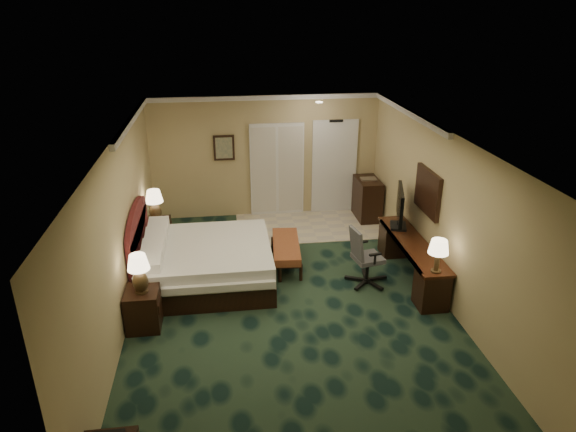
{
  "coord_description": "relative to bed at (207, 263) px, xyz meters",
  "views": [
    {
      "loc": [
        -0.97,
        -7.15,
        4.53
      ],
      "look_at": [
        0.08,
        0.6,
        1.24
      ],
      "focal_mm": 32.0,
      "sensor_mm": 36.0,
      "label": 1
    }
  ],
  "objects": [
    {
      "name": "lamp_far",
      "position": [
        -0.99,
        1.54,
        0.52
      ],
      "size": [
        0.35,
        0.35,
        0.64
      ],
      "primitive_type": null,
      "rotation": [
        0.0,
        0.0,
        -0.04
      ],
      "color": "black",
      "rests_on": "nightstand_far"
    },
    {
      "name": "tv",
      "position": [
        3.49,
        0.32,
        0.71
      ],
      "size": [
        0.35,
        0.95,
        0.75
      ],
      "primitive_type": "cube",
      "rotation": [
        0.0,
        0.0,
        -0.28
      ],
      "color": "black",
      "rests_on": "desk"
    },
    {
      "name": "desk",
      "position": [
        3.53,
        -0.35,
        -0.0
      ],
      "size": [
        0.51,
        2.37,
        0.68
      ],
      "primitive_type": "cube",
      "color": "black",
      "rests_on": "ground"
    },
    {
      "name": "minibar",
      "position": [
        3.52,
        2.4,
        0.11
      ],
      "size": [
        0.48,
        0.86,
        0.91
      ],
      "primitive_type": "cube",
      "color": "black",
      "rests_on": "ground"
    },
    {
      "name": "wall_right",
      "position": [
        3.81,
        -0.8,
        1.0
      ],
      "size": [
        0.0,
        7.5,
        2.7
      ],
      "primitive_type": "cube",
      "color": "tan",
      "rests_on": "ground"
    },
    {
      "name": "floor",
      "position": [
        1.31,
        -0.8,
        -0.35
      ],
      "size": [
        5.0,
        7.5,
        0.0
      ],
      "primitive_type": "cube",
      "color": "black",
      "rests_on": "ground"
    },
    {
      "name": "crown_molding",
      "position": [
        1.31,
        -0.8,
        2.3
      ],
      "size": [
        5.0,
        7.5,
        0.1
      ],
      "primitive_type": null,
      "color": "silver",
      "rests_on": "wall_back"
    },
    {
      "name": "wall_left",
      "position": [
        -1.19,
        -0.8,
        1.0
      ],
      "size": [
        0.0,
        7.5,
        2.7
      ],
      "primitive_type": "cube",
      "color": "tan",
      "rests_on": "ground"
    },
    {
      "name": "bed_bench",
      "position": [
        1.43,
        0.39,
        -0.12
      ],
      "size": [
        0.58,
        1.39,
        0.46
      ],
      "primitive_type": "cube",
      "rotation": [
        0.0,
        0.0,
        -0.09
      ],
      "color": "maroon",
      "rests_on": "ground"
    },
    {
      "name": "ceiling",
      "position": [
        1.31,
        -0.8,
        2.35
      ],
      "size": [
        5.0,
        7.5,
        0.0
      ],
      "primitive_type": "cube",
      "color": "white",
      "rests_on": "wall_back"
    },
    {
      "name": "wall_front",
      "position": [
        1.31,
        -4.55,
        1.0
      ],
      "size": [
        5.0,
        0.0,
        2.7
      ],
      "primitive_type": "cube",
      "color": "tan",
      "rests_on": "ground"
    },
    {
      "name": "entry_door",
      "position": [
        2.86,
        2.92,
        0.7
      ],
      "size": [
        1.02,
        0.06,
        2.18
      ],
      "primitive_type": "cube",
      "color": "silver",
      "rests_on": "ground"
    },
    {
      "name": "nightstand_far",
      "position": [
        -0.96,
        1.59,
        -0.07
      ],
      "size": [
        0.44,
        0.5,
        0.55
      ],
      "primitive_type": "cube",
      "color": "black",
      "rests_on": "ground"
    },
    {
      "name": "headboard",
      "position": [
        -1.13,
        0.2,
        0.35
      ],
      "size": [
        0.12,
        2.0,
        1.4
      ],
      "primitive_type": null,
      "color": "#4B1812",
      "rests_on": "ground"
    },
    {
      "name": "closet_doors",
      "position": [
        1.56,
        2.91,
        0.7
      ],
      "size": [
        1.2,
        0.06,
        2.1
      ],
      "primitive_type": "cube",
      "color": "beige",
      "rests_on": "ground"
    },
    {
      "name": "tile_patch",
      "position": [
        2.21,
        2.1,
        -0.34
      ],
      "size": [
        3.2,
        1.7,
        0.01
      ],
      "primitive_type": "cube",
      "color": "#BFB4A3",
      "rests_on": "ground"
    },
    {
      "name": "bed",
      "position": [
        0.0,
        0.0,
        0.0
      ],
      "size": [
        2.19,
        2.03,
        0.69
      ],
      "primitive_type": "cube",
      "color": "silver",
      "rests_on": "ground"
    },
    {
      "name": "lamp_near",
      "position": [
        -0.92,
        -1.26,
        0.57
      ],
      "size": [
        0.37,
        0.37,
        0.6
      ],
      "primitive_type": null,
      "rotation": [
        0.0,
        0.0,
        0.17
      ],
      "color": "black",
      "rests_on": "nightstand_near"
    },
    {
      "name": "wall_mirror",
      "position": [
        3.77,
        -0.2,
        1.2
      ],
      "size": [
        0.05,
        0.95,
        0.75
      ],
      "primitive_type": "cube",
      "color": "white",
      "rests_on": "wall_right"
    },
    {
      "name": "wall_back",
      "position": [
        1.31,
        2.95,
        1.0
      ],
      "size": [
        5.0,
        0.0,
        2.7
      ],
      "primitive_type": "cube",
      "color": "tan",
      "rests_on": "ground"
    },
    {
      "name": "desk_chair",
      "position": [
        2.73,
        -0.42,
        0.18
      ],
      "size": [
        0.71,
        0.68,
        1.05
      ],
      "primitive_type": null,
      "rotation": [
        0.0,
        0.0,
        0.19
      ],
      "color": "#4B4B4D",
      "rests_on": "ground"
    },
    {
      "name": "nightstand_near",
      "position": [
        -0.93,
        -1.22,
        -0.04
      ],
      "size": [
        0.49,
        0.56,
        0.61
      ],
      "primitive_type": "cube",
      "color": "black",
      "rests_on": "ground"
    },
    {
      "name": "wall_art",
      "position": [
        0.41,
        2.91,
        1.25
      ],
      "size": [
        0.45,
        0.06,
        0.55
      ],
      "primitive_type": "cube",
      "color": "#52655A",
      "rests_on": "wall_back"
    },
    {
      "name": "desk_lamp",
      "position": [
        3.51,
        -1.39,
        0.61
      ],
      "size": [
        0.37,
        0.37,
        0.55
      ],
      "primitive_type": null,
      "rotation": [
        0.0,
        0.0,
        -0.19
      ],
      "color": "black",
      "rests_on": "desk"
    }
  ]
}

